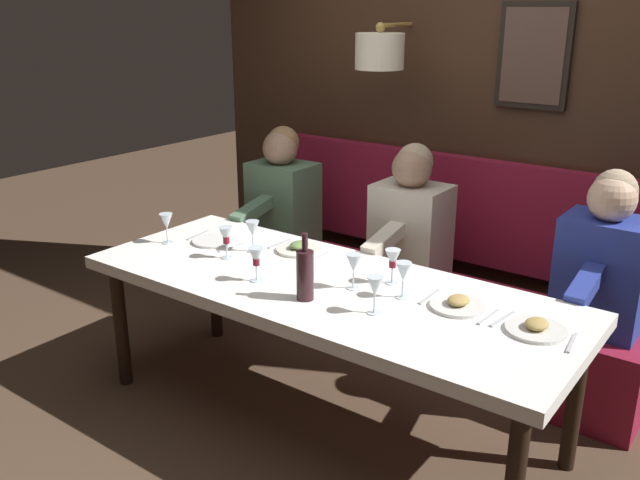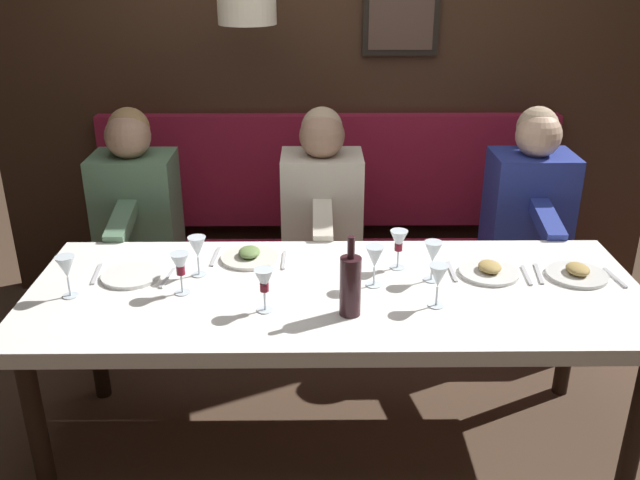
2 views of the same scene
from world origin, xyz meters
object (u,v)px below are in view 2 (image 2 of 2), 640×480
object	(u,v)px
wine_glass_1	(399,242)
wine_glass_5	(375,258)
wine_glass_6	(180,265)
diner_near	(322,193)
wine_glass_4	(66,268)
diner_middle	(135,193)
dining_table	(336,303)
wine_glass_2	(264,282)
wine_glass_3	(433,253)
wine_glass_7	(197,248)
wine_glass_0	(438,277)
wine_bottle	(350,285)
diner_nearest	(530,192)

from	to	relation	value
wine_glass_1	wine_glass_5	distance (m)	0.19
wine_glass_6	wine_glass_1	bearing A→B (deg)	-75.97
diner_near	wine_glass_4	xyz separation A→B (m)	(-0.94, 0.96, 0.04)
wine_glass_1	diner_middle	bearing A→B (deg)	60.10
dining_table	wine_glass_4	size ratio (longest dim) A/B	14.38
wine_glass_2	wine_glass_3	size ratio (longest dim) A/B	1.00
diner_near	diner_middle	size ratio (longest dim) A/B	1.00
wine_glass_7	wine_glass_2	bearing A→B (deg)	-135.94
wine_glass_0	wine_glass_2	size ratio (longest dim) A/B	1.00
wine_glass_0	wine_bottle	world-z (taller)	wine_bottle
wine_glass_7	dining_table	bearing A→B (deg)	-102.35
diner_middle	wine_glass_3	bearing A→B (deg)	-121.27
wine_glass_7	wine_glass_4	bearing A→B (deg)	110.97
wine_glass_2	wine_glass_6	xyz separation A→B (m)	(0.14, 0.32, -0.00)
diner_nearest	wine_glass_7	bearing A→B (deg)	116.34
diner_near	diner_middle	world-z (taller)	same
wine_glass_4	wine_glass_3	bearing A→B (deg)	-85.05
wine_glass_0	wine_glass_6	bearing A→B (deg)	83.34
diner_middle	wine_glass_4	xyz separation A→B (m)	(-0.94, 0.03, 0.04)
diner_middle	wine_glass_4	bearing A→B (deg)	178.41
dining_table	wine_glass_2	size ratio (longest dim) A/B	14.38
dining_table	wine_glass_5	world-z (taller)	wine_glass_5
wine_glass_3	wine_glass_4	distance (m)	1.38
wine_glass_4	diner_middle	bearing A→B (deg)	-1.59
wine_glass_6	wine_glass_7	world-z (taller)	same
diner_nearest	diner_near	world-z (taller)	same
diner_nearest	wine_glass_2	world-z (taller)	diner_nearest
dining_table	wine_glass_3	xyz separation A→B (m)	(0.06, -0.38, 0.18)
wine_glass_2	wine_glass_7	world-z (taller)	same
wine_glass_0	wine_glass_5	distance (m)	0.27
wine_glass_0	wine_glass_6	xyz separation A→B (m)	(0.11, 0.94, -0.00)
dining_table	wine_glass_2	world-z (taller)	wine_glass_2
wine_glass_6	wine_glass_3	bearing A→B (deg)	-84.21
diner_nearest	wine_bottle	world-z (taller)	diner_nearest
diner_near	wine_glass_6	size ratio (longest dim) A/B	4.82
dining_table	diner_nearest	bearing A→B (deg)	-48.55
dining_table	diner_middle	xyz separation A→B (m)	(0.88, 0.97, 0.14)
wine_glass_1	wine_glass_7	bearing A→B (deg)	94.06
diner_nearest	wine_glass_0	bearing A→B (deg)	148.14
diner_near	diner_nearest	bearing A→B (deg)	-90.00
wine_glass_0	wine_glass_6	distance (m)	0.95
wine_glass_0	wine_glass_7	xyz separation A→B (m)	(0.26, 0.90, 0.00)
diner_nearest	wine_glass_3	xyz separation A→B (m)	(-0.82, 0.62, 0.04)
diner_near	wine_glass_2	distance (m)	1.08
wine_glass_2	wine_glass_1	bearing A→B (deg)	-56.15
wine_glass_0	wine_bottle	size ratio (longest dim) A/B	0.55
wine_glass_2	wine_glass_7	size ratio (longest dim) A/B	1.00
wine_glass_1	wine_bottle	xyz separation A→B (m)	(-0.38, 0.21, 0.00)
wine_glass_5	wine_glass_4	bearing A→B (deg)	93.82
wine_glass_3	wine_glass_7	size ratio (longest dim) A/B	1.00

